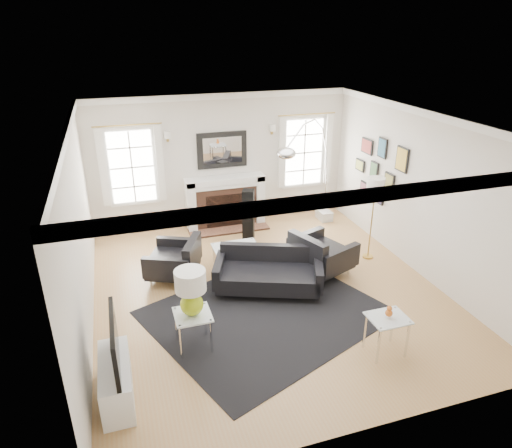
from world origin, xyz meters
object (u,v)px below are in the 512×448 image
object	(u,v)px
armchair_right	(320,255)
arc_floor_lamp	(308,173)
sofa	(268,273)
armchair_left	(176,261)
coffee_table	(238,251)
gourd_lamp	(191,290)
fireplace	(226,202)

from	to	relation	value
armchair_right	arc_floor_lamp	xyz separation A→B (m)	(0.43, 1.59, 0.97)
sofa	armchair_left	world-z (taller)	armchair_left
sofa	armchair_right	xyz separation A→B (m)	(1.02, 0.22, 0.06)
armchair_left	coffee_table	world-z (taller)	armchair_left
coffee_table	armchair_right	bearing A→B (deg)	-25.43
armchair_right	arc_floor_lamp	bearing A→B (deg)	74.92
sofa	gourd_lamp	size ratio (longest dim) A/B	2.91
armchair_left	gourd_lamp	size ratio (longest dim) A/B	1.75
armchair_right	gourd_lamp	size ratio (longest dim) A/B	1.84
fireplace	arc_floor_lamp	size ratio (longest dim) A/B	0.69
fireplace	armchair_right	distance (m)	2.74
fireplace	gourd_lamp	world-z (taller)	gourd_lamp
coffee_table	arc_floor_lamp	bearing A→B (deg)	29.13
armchair_left	armchair_right	bearing A→B (deg)	-14.05
armchair_right	fireplace	bearing A→B (deg)	112.59
coffee_table	gourd_lamp	size ratio (longest dim) A/B	1.25
armchair_left	arc_floor_lamp	world-z (taller)	arc_floor_lamp
armchair_left	arc_floor_lamp	xyz separation A→B (m)	(2.84, 0.98, 1.00)
fireplace	sofa	distance (m)	2.75
sofa	arc_floor_lamp	xyz separation A→B (m)	(1.45, 1.80, 1.03)
armchair_right	coffee_table	size ratio (longest dim) A/B	1.47
coffee_table	armchair_left	bearing A→B (deg)	-179.09
fireplace	sofa	size ratio (longest dim) A/B	0.89
armchair_left	coffee_table	size ratio (longest dim) A/B	1.40
armchair_left	armchair_right	xyz separation A→B (m)	(2.41, -0.60, 0.03)
sofa	coffee_table	xyz separation A→B (m)	(-0.29, 0.84, 0.02)
sofa	arc_floor_lamp	bearing A→B (deg)	51.30
sofa	gourd_lamp	bearing A→B (deg)	-142.93
coffee_table	arc_floor_lamp	distance (m)	2.22
gourd_lamp	armchair_left	bearing A→B (deg)	88.24
gourd_lamp	coffee_table	bearing A→B (deg)	58.98
fireplace	armchair_right	world-z (taller)	fireplace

